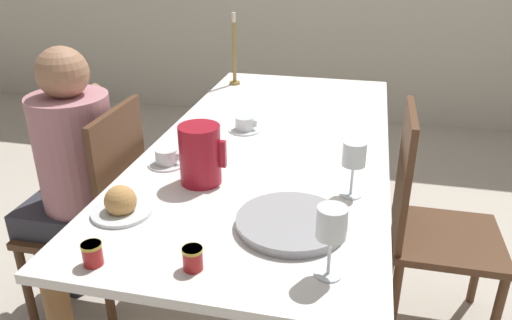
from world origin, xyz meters
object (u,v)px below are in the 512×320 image
(chair_opposite, at_px, (429,222))
(bread_plate, at_px, (121,204))
(wine_glass_water, at_px, (354,156))
(candlestick_tall, at_px, (234,56))
(red_pitcher, at_px, (200,154))
(serving_tray, at_px, (291,223))
(wine_glass_juice, at_px, (331,227))
(teacup_across, at_px, (245,125))
(person_seated, at_px, (71,168))
(jam_jar_red, at_px, (193,257))
(jam_jar_amber, at_px, (92,253))
(teacup_near_person, at_px, (167,158))
(chair_person_side, at_px, (99,214))

(chair_opposite, bearing_deg, bread_plate, -59.11)
(wine_glass_water, xyz_separation_m, candlestick_tall, (-0.71, 1.18, 0.02))
(red_pitcher, relative_size, serving_tray, 0.63)
(wine_glass_juice, height_order, teacup_across, wine_glass_juice)
(person_seated, distance_m, wine_glass_water, 1.11)
(person_seated, distance_m, jam_jar_red, 0.92)
(wine_glass_water, distance_m, wine_glass_juice, 0.44)
(jam_jar_amber, relative_size, jam_jar_red, 1.00)
(wine_glass_water, distance_m, jam_jar_red, 0.63)
(teacup_near_person, distance_m, jam_jar_amber, 0.62)
(teacup_across, height_order, candlestick_tall, candlestick_tall)
(person_seated, bearing_deg, bread_plate, -131.37)
(chair_opposite, height_order, teacup_near_person, chair_opposite)
(chair_opposite, distance_m, candlestick_tall, 1.40)
(chair_person_side, height_order, person_seated, person_seated)
(wine_glass_juice, height_order, jam_jar_red, wine_glass_juice)
(wine_glass_water, relative_size, teacup_across, 1.36)
(serving_tray, bearing_deg, red_pitcher, 148.07)
(wine_glass_juice, distance_m, jam_jar_amber, 0.62)
(red_pitcher, height_order, jam_jar_red, red_pitcher)
(teacup_across, bearing_deg, candlestick_tall, 108.54)
(chair_person_side, height_order, red_pitcher, red_pitcher)
(jam_jar_amber, bearing_deg, red_pitcher, 76.26)
(candlestick_tall, bearing_deg, chair_opposite, -40.02)
(red_pitcher, bearing_deg, teacup_across, 86.76)
(chair_person_side, xyz_separation_m, bread_plate, (0.31, -0.36, 0.29))
(chair_opposite, xyz_separation_m, candlestick_tall, (-1.02, 0.86, 0.41))
(person_seated, height_order, candlestick_tall, person_seated)
(chair_person_side, distance_m, chair_opposite, 1.32)
(bread_plate, height_order, candlestick_tall, candlestick_tall)
(jam_jar_amber, bearing_deg, teacup_across, 81.41)
(jam_jar_amber, bearing_deg, chair_person_side, 120.36)
(wine_glass_juice, relative_size, teacup_near_person, 1.41)
(person_seated, relative_size, bread_plate, 6.32)
(serving_tray, xyz_separation_m, jam_jar_red, (-0.22, -0.25, 0.02))
(bread_plate, height_order, jam_jar_red, bread_plate)
(chair_person_side, bearing_deg, chair_opposite, -79.79)
(chair_person_side, bearing_deg, serving_tray, -110.98)
(jam_jar_red, bearing_deg, wine_glass_water, 52.55)
(chair_person_side, relative_size, wine_glass_juice, 4.87)
(chair_opposite, xyz_separation_m, bread_plate, (-0.99, -0.59, 0.29))
(jam_jar_red, bearing_deg, serving_tray, 49.40)
(person_seated, distance_m, wine_glass_juice, 1.19)
(serving_tray, relative_size, jam_jar_amber, 5.27)
(bread_plate, bearing_deg, chair_opposite, 30.89)
(person_seated, xyz_separation_m, bread_plate, (0.40, -0.36, 0.09))
(chair_person_side, height_order, bread_plate, chair_person_side)
(chair_opposite, xyz_separation_m, teacup_across, (-0.79, 0.17, 0.28))
(person_seated, height_order, teacup_near_person, person_seated)
(chair_opposite, distance_m, jam_jar_amber, 1.30)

